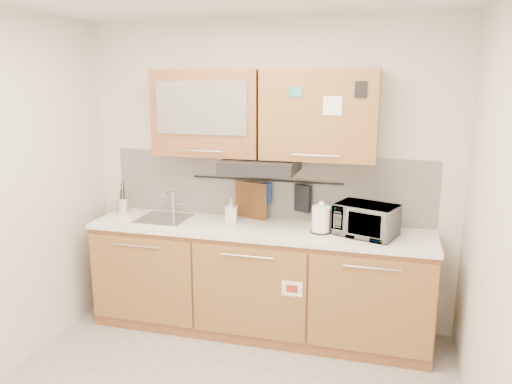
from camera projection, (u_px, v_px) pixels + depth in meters
The scene contains 18 objects.
wall_back at pixel (268, 175), 4.30m from camera, with size 3.20×3.20×0.00m, color silver.
wall_right at pixel (508, 245), 2.47m from camera, with size 3.00×3.00×0.00m, color silver.
base_cabinet at pixel (258, 285), 4.20m from camera, with size 2.80×0.64×0.88m.
countertop at pixel (258, 229), 4.09m from camera, with size 2.82×0.62×0.04m, color white.
backsplash at pixel (267, 186), 4.31m from camera, with size 2.80×0.02×0.56m, color silver.
upper_cabinets at pixel (262, 114), 4.01m from camera, with size 1.82×0.37×0.70m.
range_hood at pixel (260, 166), 4.03m from camera, with size 0.60×0.46×0.10m, color black.
sink at pixel (164, 218), 4.32m from camera, with size 0.42×0.40×0.26m.
utensil_rail at pixel (266, 180), 4.26m from camera, with size 0.02×0.02×1.30m, color black.
utensil_crock at pixel (124, 206), 4.45m from camera, with size 0.15×0.15×0.30m.
kettle at pixel (321, 220), 3.92m from camera, with size 0.19×0.18×0.26m.
toaster at pixel (343, 221), 3.90m from camera, with size 0.29×0.23×0.19m.
microwave at pixel (366, 220), 3.83m from camera, with size 0.45×0.30×0.25m, color #999999.
soap_bottle at pixel (231, 210), 4.22m from camera, with size 0.09×0.10×0.21m, color #999999.
cutting_board at pixel (251, 204), 4.32m from camera, with size 0.32×0.02×0.39m, color brown.
oven_mitt at pixel (265, 193), 4.27m from camera, with size 0.11×0.03×0.18m, color navy.
dark_pouch at pixel (303, 198), 4.19m from camera, with size 0.15×0.04×0.23m, color black.
pot_holder at pixel (304, 193), 4.18m from camera, with size 0.12×0.02×0.15m, color #AD2217.
Camera 1 is at (1.01, -2.60, 2.10)m, focal length 35.00 mm.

